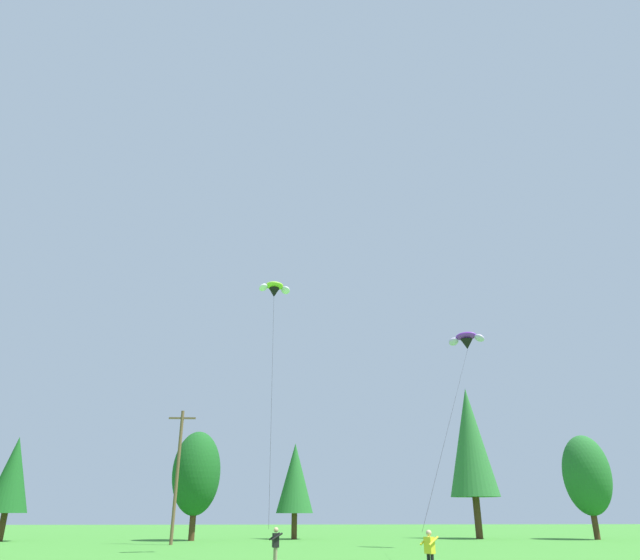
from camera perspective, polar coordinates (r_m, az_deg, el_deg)
treeline_tree_b at (r=59.62m, az=-28.67°, el=-16.87°), size 3.51×3.51×8.67m
treeline_tree_c at (r=55.47m, az=-12.39°, el=-18.53°), size 4.31×4.31×9.30m
treeline_tree_d at (r=57.45m, az=-2.55°, el=-19.36°), size 3.49×3.49×8.58m
treeline_tree_e at (r=60.41m, az=14.95°, el=-15.48°), size 4.72×4.72×14.16m
treeline_tree_f at (r=61.95m, az=25.37°, el=-17.39°), size 4.29×4.29×9.24m
utility_pole at (r=49.14m, az=-14.22°, el=-18.27°), size 2.20×0.26×10.16m
kite_flyer_near at (r=28.49m, az=-4.51°, el=-25.05°), size 0.66×0.68×1.69m
kite_flyer_mid at (r=24.65m, az=11.04°, el=-25.17°), size 0.75×0.76×1.69m
parafoil_kite_high_lime_white at (r=39.17m, az=-4.64°, el=-0.93°), size 2.37×8.76×15.57m
parafoil_kite_mid_purple at (r=45.33m, az=14.59°, el=-5.92°), size 9.71×18.76×13.76m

